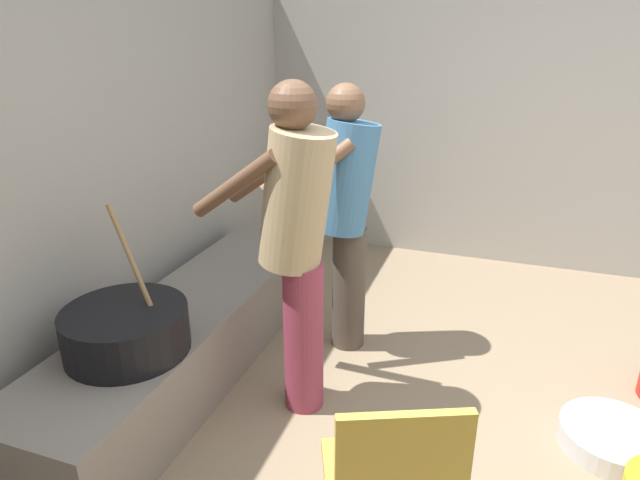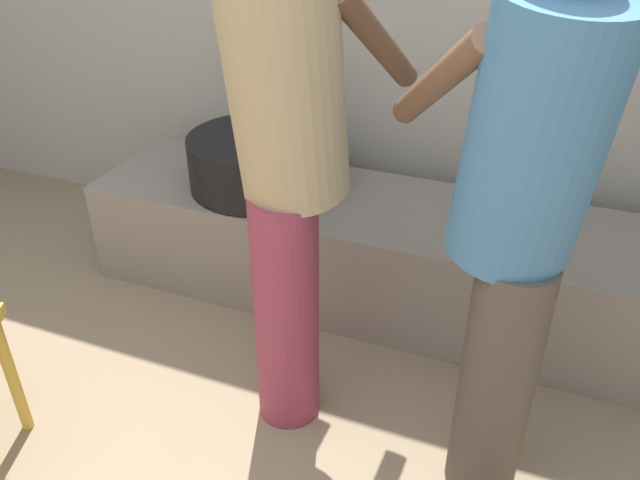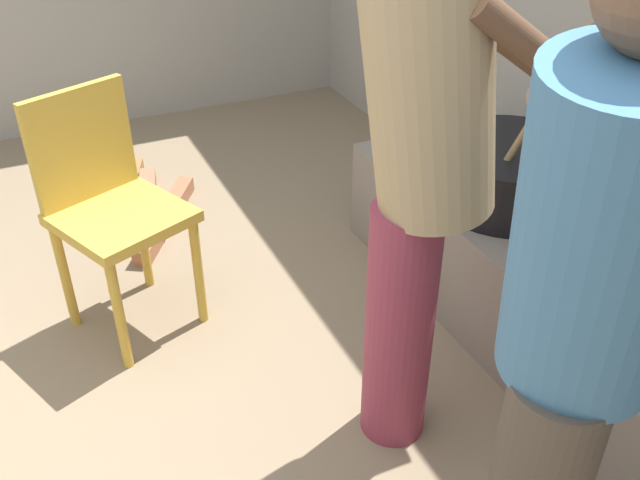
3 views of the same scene
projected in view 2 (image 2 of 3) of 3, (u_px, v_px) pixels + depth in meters
hearth_ledge at (385, 254)px, 2.56m from camera, size 2.42×0.60×0.43m
cooking_pot_main at (259, 161)px, 2.56m from camera, size 0.57×0.57×0.67m
cook_in_blue_shirt at (522, 206)px, 1.47m from camera, size 0.64×0.72×1.58m
cook_in_tan_shirt at (288, 144)px, 1.68m from camera, size 0.42×0.72×1.64m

